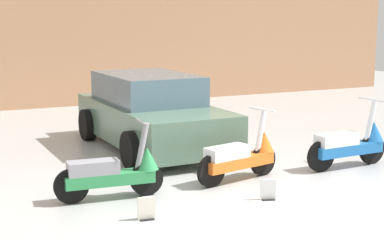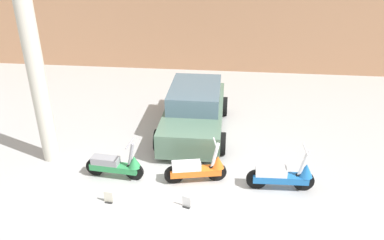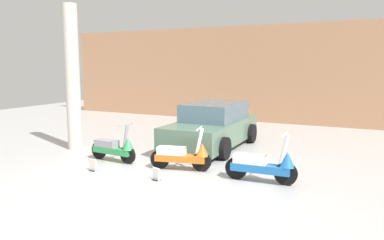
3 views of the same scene
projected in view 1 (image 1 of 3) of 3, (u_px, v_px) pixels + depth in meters
name	position (u px, v px, depth m)	size (l,w,h in m)	color
ground_plane	(266.00, 199.00, 7.34)	(28.00, 28.00, 0.00)	#B2B2B2
wall_back	(77.00, 27.00, 14.77)	(19.60, 0.12, 3.97)	tan
scooter_front_left	(114.00, 172.00, 7.29)	(1.38, 0.49, 0.96)	black
scooter_front_right	(241.00, 156.00, 8.12)	(1.38, 0.60, 0.98)	black
scooter_front_center	(351.00, 143.00, 8.84)	(1.46, 0.53, 1.02)	black
car_rear_left	(151.00, 113.00, 10.15)	(1.84, 3.76, 1.27)	#51705B
placard_near_left_scooter	(146.00, 210.00, 6.57)	(0.20, 0.14, 0.26)	black
placard_near_right_scooter	(268.00, 191.00, 7.29)	(0.20, 0.16, 0.26)	black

